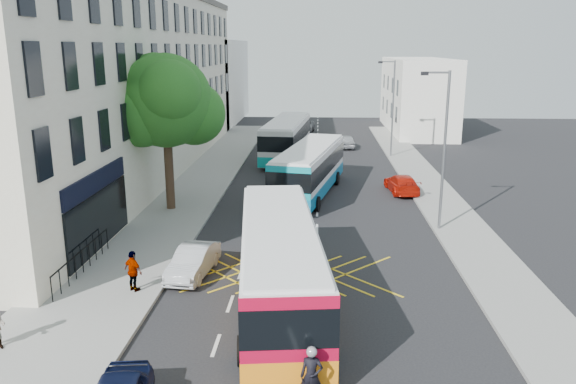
# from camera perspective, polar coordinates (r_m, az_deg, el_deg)

# --- Properties ---
(ground) EXTENTS (120.00, 120.00, 0.00)m
(ground) POSITION_cam_1_polar(r_m,az_deg,el_deg) (18.47, 2.87, -15.55)
(ground) COLOR black
(ground) RESTS_ON ground
(pavement_left) EXTENTS (5.00, 70.00, 0.15)m
(pavement_left) POSITION_cam_1_polar(r_m,az_deg,el_deg) (33.40, -11.77, -1.72)
(pavement_left) COLOR gray
(pavement_left) RESTS_ON ground
(pavement_right) EXTENTS (3.00, 70.00, 0.15)m
(pavement_right) POSITION_cam_1_polar(r_m,az_deg,el_deg) (33.18, 16.05, -2.09)
(pavement_right) COLOR gray
(pavement_right) RESTS_ON ground
(terrace_main) EXTENTS (8.30, 45.00, 13.50)m
(terrace_main) POSITION_cam_1_polar(r_m,az_deg,el_deg) (42.88, -16.27, 10.65)
(terrace_main) COLOR beige
(terrace_main) RESTS_ON ground
(terrace_far) EXTENTS (8.00, 20.00, 10.00)m
(terrace_far) POSITION_cam_1_polar(r_m,az_deg,el_deg) (72.46, -8.25, 11.05)
(terrace_far) COLOR silver
(terrace_far) RESTS_ON ground
(building_right) EXTENTS (6.00, 18.00, 8.00)m
(building_right) POSITION_cam_1_polar(r_m,az_deg,el_deg) (65.14, 12.95, 9.57)
(building_right) COLOR silver
(building_right) RESTS_ON ground
(street_tree) EXTENTS (6.30, 5.70, 8.80)m
(street_tree) POSITION_cam_1_polar(r_m,az_deg,el_deg) (32.22, -12.38, 8.94)
(street_tree) COLOR #382619
(street_tree) RESTS_ON pavement_left
(lamp_near) EXTENTS (1.45, 0.15, 8.00)m
(lamp_near) POSITION_cam_1_polar(r_m,az_deg,el_deg) (29.04, 15.45, 4.83)
(lamp_near) COLOR slate
(lamp_near) RESTS_ON pavement_right
(lamp_far) EXTENTS (1.45, 0.15, 8.00)m
(lamp_far) POSITION_cam_1_polar(r_m,az_deg,el_deg) (48.61, 10.50, 8.84)
(lamp_far) COLOR slate
(lamp_far) RESTS_ON pavement_right
(railings) EXTENTS (0.08, 5.60, 1.14)m
(railings) POSITION_cam_1_polar(r_m,az_deg,el_deg) (24.88, -20.16, -6.46)
(railings) COLOR black
(railings) RESTS_ON pavement_left
(bus_near) EXTENTS (3.93, 11.65, 3.21)m
(bus_near) POSITION_cam_1_polar(r_m,az_deg,el_deg) (20.33, -0.90, -7.30)
(bus_near) COLOR silver
(bus_near) RESTS_ON ground
(bus_mid) EXTENTS (4.74, 11.41, 3.13)m
(bus_mid) POSITION_cam_1_polar(r_m,az_deg,el_deg) (35.90, 2.21, 2.31)
(bus_mid) COLOR silver
(bus_mid) RESTS_ON ground
(bus_far) EXTENTS (3.80, 12.02, 3.32)m
(bus_far) POSITION_cam_1_polar(r_m,az_deg,el_deg) (47.66, -0.14, 5.50)
(bus_far) COLOR silver
(bus_far) RESTS_ON ground
(motorbike) EXTENTS (0.66, 2.04, 1.81)m
(motorbike) POSITION_cam_1_polar(r_m,az_deg,el_deg) (15.43, 2.40, -18.49)
(motorbike) COLOR black
(motorbike) RESTS_ON ground
(parked_car_silver) EXTENTS (1.75, 3.86, 1.23)m
(parked_car_silver) POSITION_cam_1_polar(r_m,az_deg,el_deg) (23.80, -9.61, -6.96)
(parked_car_silver) COLOR #AEB1B6
(parked_car_silver) RESTS_ON ground
(red_hatchback) EXTENTS (2.09, 4.27, 1.19)m
(red_hatchback) POSITION_cam_1_polar(r_m,az_deg,el_deg) (37.32, 11.48, 0.84)
(red_hatchback) COLOR red
(red_hatchback) RESTS_ON ground
(distant_car_grey) EXTENTS (2.85, 5.55, 1.50)m
(distant_car_grey) POSITION_cam_1_polar(r_m,az_deg,el_deg) (62.00, 1.41, 6.67)
(distant_car_grey) COLOR #46484F
(distant_car_grey) RESTS_ON ground
(distant_car_silver) EXTENTS (1.60, 3.67, 1.23)m
(distant_car_silver) POSITION_cam_1_polar(r_m,az_deg,el_deg) (53.30, 5.97, 5.15)
(distant_car_silver) COLOR #A1A4A8
(distant_car_silver) RESTS_ON ground
(pedestrian_far) EXTENTS (1.01, 0.85, 1.62)m
(pedestrian_far) POSITION_cam_1_polar(r_m,az_deg,el_deg) (22.39, -15.45, -7.76)
(pedestrian_far) COLOR gray
(pedestrian_far) RESTS_ON pavement_left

